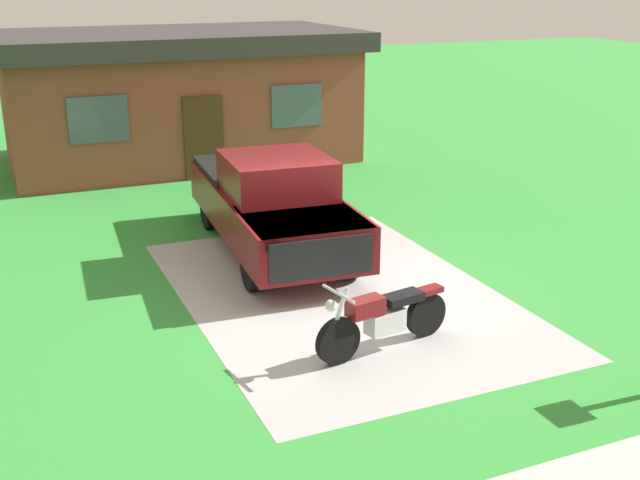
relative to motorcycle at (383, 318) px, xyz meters
name	(u,v)px	position (x,y,z in m)	size (l,w,h in m)	color
ground_plane	(339,294)	(0.27, 2.02, -0.47)	(80.00, 80.00, 0.00)	green
driveway_pad	(339,294)	(0.27, 2.02, -0.47)	(4.88, 7.23, 0.01)	#ACACAC
motorcycle	(383,318)	(0.00, 0.00, 0.00)	(2.20, 0.77, 1.09)	black
pickup_truck	(271,201)	(0.02, 4.56, 0.48)	(2.40, 5.75, 1.90)	black
neighbor_house	(178,95)	(0.30, 12.76, 1.32)	(9.60, 5.60, 3.50)	brown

